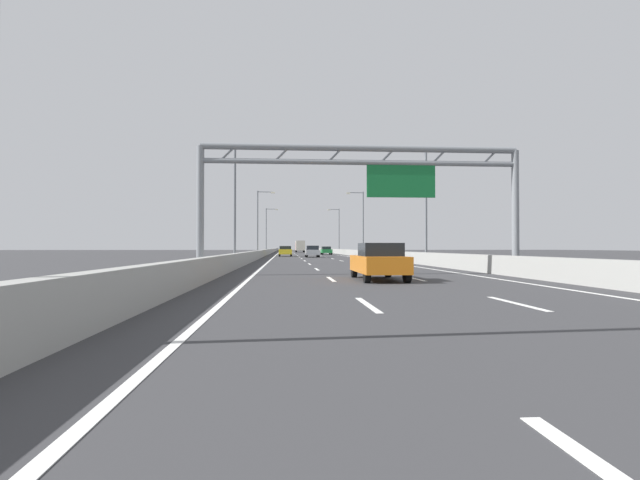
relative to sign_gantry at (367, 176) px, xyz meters
name	(u,v)px	position (x,y,z in m)	size (l,w,h in m)	color
ground_plane	(303,254)	(-0.26, 75.34, -4.83)	(260.00, 260.00, 0.00)	#38383A
lane_dash_left_1	(368,305)	(-2.06, -12.16, -4.82)	(0.16, 3.00, 0.01)	white
lane_dash_left_2	(331,279)	(-2.06, -3.16, -4.82)	(0.16, 3.00, 0.01)	white
lane_dash_left_3	(317,269)	(-2.06, 5.84, -4.82)	(0.16, 3.00, 0.01)	white
lane_dash_left_4	(309,264)	(-2.06, 14.84, -4.82)	(0.16, 3.00, 0.01)	white
lane_dash_left_5	(305,261)	(-2.06, 23.84, -4.82)	(0.16, 3.00, 0.01)	white
lane_dash_left_6	(302,259)	(-2.06, 32.84, -4.82)	(0.16, 3.00, 0.01)	white
lane_dash_left_7	(299,257)	(-2.06, 41.84, -4.82)	(0.16, 3.00, 0.01)	white
lane_dash_left_8	(298,256)	(-2.06, 50.84, -4.82)	(0.16, 3.00, 0.01)	white
lane_dash_left_9	(296,255)	(-2.06, 59.84, -4.82)	(0.16, 3.00, 0.01)	white
lane_dash_left_10	(295,254)	(-2.06, 68.84, -4.82)	(0.16, 3.00, 0.01)	white
lane_dash_left_11	(294,253)	(-2.06, 77.84, -4.82)	(0.16, 3.00, 0.01)	white
lane_dash_left_12	(294,253)	(-2.06, 86.84, -4.82)	(0.16, 3.00, 0.01)	white
lane_dash_left_13	(293,253)	(-2.06, 95.84, -4.82)	(0.16, 3.00, 0.01)	white
lane_dash_left_14	(292,252)	(-2.06, 104.84, -4.82)	(0.16, 3.00, 0.01)	white
lane_dash_left_15	(292,252)	(-2.06, 113.84, -4.82)	(0.16, 3.00, 0.01)	white
lane_dash_left_16	(291,252)	(-2.06, 122.84, -4.82)	(0.16, 3.00, 0.01)	white
lane_dash_left_17	(291,251)	(-2.06, 131.84, -4.82)	(0.16, 3.00, 0.01)	white
lane_dash_right_1	(517,303)	(1.54, -12.16, -4.82)	(0.16, 3.00, 0.01)	white
lane_dash_right_2	(415,279)	(1.54, -3.16, -4.82)	(0.16, 3.00, 0.01)	white
lane_dash_right_3	(376,269)	(1.54, 5.84, -4.82)	(0.16, 3.00, 0.01)	white
lane_dash_right_4	(355,264)	(1.54, 14.84, -4.82)	(0.16, 3.00, 0.01)	white
lane_dash_right_5	(341,261)	(1.54, 23.84, -4.82)	(0.16, 3.00, 0.01)	white
lane_dash_right_6	(332,259)	(1.54, 32.84, -4.82)	(0.16, 3.00, 0.01)	white
lane_dash_right_7	(326,257)	(1.54, 41.84, -4.82)	(0.16, 3.00, 0.01)	white
lane_dash_right_8	(321,256)	(1.54, 50.84, -4.82)	(0.16, 3.00, 0.01)	white
lane_dash_right_9	(317,255)	(1.54, 59.84, -4.82)	(0.16, 3.00, 0.01)	white
lane_dash_right_10	(314,254)	(1.54, 68.84, -4.82)	(0.16, 3.00, 0.01)	white
lane_dash_right_11	(311,253)	(1.54, 77.84, -4.82)	(0.16, 3.00, 0.01)	white
lane_dash_right_12	(309,253)	(1.54, 86.84, -4.82)	(0.16, 3.00, 0.01)	white
lane_dash_right_13	(307,253)	(1.54, 95.84, -4.82)	(0.16, 3.00, 0.01)	white
lane_dash_right_14	(306,252)	(1.54, 104.84, -4.82)	(0.16, 3.00, 0.01)	white
lane_dash_right_15	(305,252)	(1.54, 113.84, -4.82)	(0.16, 3.00, 0.01)	white
lane_dash_right_16	(303,251)	(1.54, 122.84, -4.82)	(0.16, 3.00, 0.01)	white
lane_dash_right_17	(302,251)	(1.54, 131.84, -4.82)	(0.16, 3.00, 0.01)	white
edge_line_left	(277,255)	(-5.51, 63.34, -4.82)	(0.16, 176.00, 0.01)	white
edge_line_right	(335,255)	(4.99, 63.34, -4.82)	(0.16, 176.00, 0.01)	white
barrier_left	(271,251)	(-7.16, 85.34, -4.35)	(0.45, 220.00, 0.95)	#9E9E99
barrier_right	(332,251)	(6.64, 85.34, -4.35)	(0.45, 220.00, 0.95)	#9E9E99
sign_gantry	(367,176)	(0.00, 0.00, 0.00)	(15.91, 0.36, 6.36)	gray
streetlamp_left_mid	(238,196)	(-7.73, 15.11, 0.57)	(2.58, 0.28, 9.50)	slate
streetlamp_right_mid	(423,197)	(7.21, 15.11, 0.57)	(2.58, 0.28, 9.50)	slate
streetlamp_left_far	(259,219)	(-7.73, 46.81, 0.57)	(2.58, 0.28, 9.50)	slate
streetlamp_right_far	(362,220)	(7.21, 46.81, 0.57)	(2.58, 0.28, 9.50)	slate
streetlamp_left_distant	(267,228)	(-7.73, 78.51, 0.57)	(2.58, 0.28, 9.50)	slate
streetlamp_right_distant	(338,228)	(7.21, 78.51, 0.57)	(2.58, 0.28, 9.50)	slate
silver_car	(312,251)	(-0.37, 40.89, -4.05)	(1.78, 4.27, 1.54)	#A8ADB2
orange_car	(379,261)	(-0.14, -3.73, -4.06)	(1.76, 4.50, 1.52)	orange
green_car	(326,251)	(3.30, 61.78, -4.09)	(1.77, 4.38, 1.45)	#1E7A38
yellow_car	(285,251)	(-3.95, 46.68, -4.04)	(1.87, 4.18, 1.51)	yellow
box_truck	(300,246)	(-0.06, 102.91, -3.16)	(2.32, 8.47, 3.01)	#B21E19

